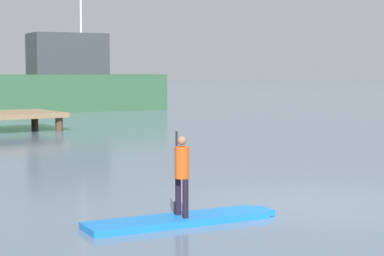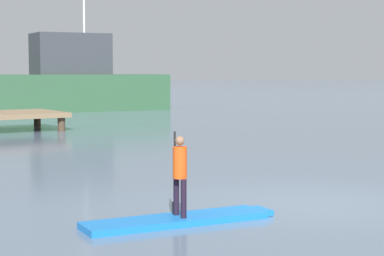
{
  "view_description": "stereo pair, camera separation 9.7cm",
  "coord_description": "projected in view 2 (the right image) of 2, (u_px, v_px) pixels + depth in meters",
  "views": [
    {
      "loc": [
        -8.19,
        -8.68,
        2.28
      ],
      "look_at": [
        -0.36,
        3.29,
        1.08
      ],
      "focal_mm": 64.96,
      "sensor_mm": 36.0,
      "label": 1
    },
    {
      "loc": [
        -8.1,
        -8.74,
        2.28
      ],
      "look_at": [
        -0.36,
        3.29,
        1.08
      ],
      "focal_mm": 64.96,
      "sensor_mm": 36.0,
      "label": 2
    }
  ],
  "objects": [
    {
      "name": "paddler_child_solo",
      "position": [
        180.0,
        171.0,
        10.3
      ],
      "size": [
        0.23,
        0.41,
        1.26
      ],
      "color": "black",
      "rests_on": "paddleboard_near"
    },
    {
      "name": "paddleboard_near",
      "position": [
        180.0,
        220.0,
        10.35
      ],
      "size": [
        3.05,
        0.96,
        0.1
      ],
      "color": "blue",
      "rests_on": "ground"
    },
    {
      "name": "ground_plane",
      "position": [
        313.0,
        203.0,
        11.88
      ],
      "size": [
        240.0,
        240.0,
        0.0
      ],
      "primitive_type": "plane",
      "color": "slate"
    },
    {
      "name": "fishing_boat_white_large",
      "position": [
        62.0,
        84.0,
        38.5
      ],
      "size": [
        12.38,
        4.56,
        11.72
      ],
      "color": "#2D5638",
      "rests_on": "ground"
    }
  ]
}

